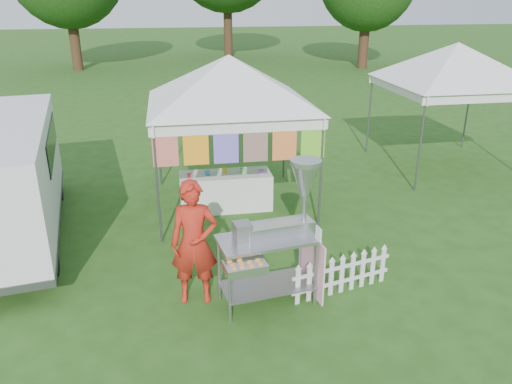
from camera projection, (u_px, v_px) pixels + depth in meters
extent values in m
plane|color=#264E16|center=(264.00, 300.00, 7.07)|extent=(120.00, 120.00, 0.00)
cylinder|color=#59595E|center=(157.00, 186.00, 8.35)|extent=(0.04, 0.04, 2.10)
cylinder|color=#59595E|center=(321.00, 176.00, 8.81)|extent=(0.04, 0.04, 2.10)
cylinder|color=#59595E|center=(158.00, 140.00, 10.94)|extent=(0.04, 0.04, 2.10)
cylinder|color=#59595E|center=(284.00, 134.00, 11.40)|extent=(0.04, 0.04, 2.10)
cube|color=white|center=(241.00, 127.00, 8.22)|extent=(3.00, 0.03, 0.22)
cube|color=white|center=(222.00, 94.00, 10.82)|extent=(3.00, 0.03, 0.22)
pyramid|color=white|center=(229.00, 54.00, 9.15)|extent=(4.24, 4.24, 0.90)
cylinder|color=#59595E|center=(241.00, 122.00, 8.19)|extent=(3.00, 0.03, 0.03)
cube|color=#C3187A|center=(165.00, 146.00, 8.12)|extent=(0.42, 0.01, 0.70)
cube|color=orange|center=(196.00, 145.00, 8.20)|extent=(0.42, 0.01, 0.70)
cube|color=#BD1BBA|center=(226.00, 143.00, 8.28)|extent=(0.42, 0.01, 0.70)
cube|color=#FB630D|center=(256.00, 142.00, 8.37)|extent=(0.42, 0.01, 0.70)
cube|color=#EF1A3E|center=(285.00, 140.00, 8.45)|extent=(0.42, 0.01, 0.70)
cube|color=#19971B|center=(313.00, 139.00, 8.53)|extent=(0.42, 0.01, 0.70)
cylinder|color=#59595E|center=(420.00, 144.00, 10.61)|extent=(0.04, 0.04, 2.10)
cylinder|color=#59595E|center=(369.00, 115.00, 13.21)|extent=(0.04, 0.04, 2.10)
cylinder|color=#59595E|center=(467.00, 110.00, 13.67)|extent=(0.04, 0.04, 2.10)
cube|color=white|center=(489.00, 98.00, 10.49)|extent=(3.00, 0.03, 0.22)
cube|color=white|center=(424.00, 77.00, 13.08)|extent=(3.00, 0.03, 0.22)
pyramid|color=white|center=(459.00, 42.00, 11.41)|extent=(4.24, 4.24, 0.90)
cylinder|color=#59595E|center=(489.00, 94.00, 10.46)|extent=(3.00, 0.03, 0.03)
cylinder|color=#321D12|center=(74.00, 33.00, 27.29)|extent=(0.56, 0.56, 3.96)
cylinder|color=#321D12|center=(228.00, 20.00, 32.24)|extent=(0.56, 0.56, 4.84)
cylinder|color=#321D12|center=(364.00, 36.00, 28.14)|extent=(0.56, 0.56, 3.52)
cylinder|color=gray|center=(230.00, 290.00, 6.43)|extent=(0.05, 0.05, 0.99)
cylinder|color=gray|center=(316.00, 274.00, 6.78)|extent=(0.05, 0.05, 0.99)
cylinder|color=gray|center=(219.00, 269.00, 6.92)|extent=(0.05, 0.05, 0.99)
cylinder|color=gray|center=(300.00, 255.00, 7.28)|extent=(0.05, 0.05, 0.99)
cube|color=gray|center=(267.00, 285.00, 6.94)|extent=(1.33, 0.80, 0.02)
cube|color=#B7B7BC|center=(267.00, 239.00, 6.67)|extent=(1.40, 0.84, 0.04)
cube|color=#B7B7BC|center=(280.00, 229.00, 6.74)|extent=(0.96, 0.41, 0.16)
cube|color=gray|center=(242.00, 231.00, 6.57)|extent=(0.25, 0.27, 0.24)
cylinder|color=gray|center=(305.00, 199.00, 6.69)|extent=(0.06, 0.06, 0.99)
cone|color=#B7B7BC|center=(305.00, 180.00, 6.59)|extent=(0.45, 0.45, 0.44)
cylinder|color=#B7B7BC|center=(306.00, 162.00, 6.50)|extent=(0.47, 0.47, 0.07)
cube|color=#B7B7BC|center=(245.00, 267.00, 6.22)|extent=(0.57, 0.40, 0.11)
cube|color=#FFABC2|center=(311.00, 264.00, 7.05)|extent=(0.14, 0.82, 0.89)
cube|color=white|center=(319.00, 234.00, 6.53)|extent=(0.04, 0.15, 0.20)
imported|color=#B32416|center=(194.00, 243.00, 6.78)|extent=(0.69, 0.49, 1.78)
cube|color=#59595E|center=(0.00, 221.00, 8.73)|extent=(2.72, 5.21, 0.12)
cube|color=silver|center=(9.00, 161.00, 10.42)|extent=(1.95, 0.96, 0.89)
cube|color=black|center=(52.00, 142.00, 9.10)|extent=(0.43, 2.68, 0.54)
cube|color=black|center=(5.00, 122.00, 10.47)|extent=(1.66, 0.28, 0.54)
cylinder|color=black|center=(49.00, 255.00, 7.61)|extent=(0.32, 0.69, 0.67)
cylinder|color=black|center=(56.00, 185.00, 10.37)|extent=(0.32, 0.69, 0.67)
cube|color=silver|center=(298.00, 287.00, 6.89)|extent=(0.07, 0.04, 0.56)
cube|color=silver|center=(309.00, 284.00, 6.95)|extent=(0.07, 0.04, 0.56)
cube|color=silver|center=(320.00, 281.00, 7.02)|extent=(0.07, 0.04, 0.56)
cube|color=silver|center=(331.00, 278.00, 7.09)|extent=(0.07, 0.04, 0.56)
cube|color=silver|center=(342.00, 275.00, 7.16)|extent=(0.07, 0.04, 0.56)
cube|color=silver|center=(352.00, 273.00, 7.23)|extent=(0.07, 0.04, 0.56)
cube|color=silver|center=(363.00, 270.00, 7.30)|extent=(0.07, 0.04, 0.56)
cube|color=silver|center=(373.00, 268.00, 7.37)|extent=(0.07, 0.04, 0.56)
cube|color=silver|center=(383.00, 265.00, 7.43)|extent=(0.07, 0.04, 0.56)
cube|color=silver|center=(341.00, 281.00, 7.20)|extent=(1.58, 0.42, 0.05)
cube|color=silver|center=(342.00, 267.00, 7.11)|extent=(1.58, 0.42, 0.05)
cube|color=white|center=(226.00, 191.00, 9.97)|extent=(1.80, 0.70, 0.73)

